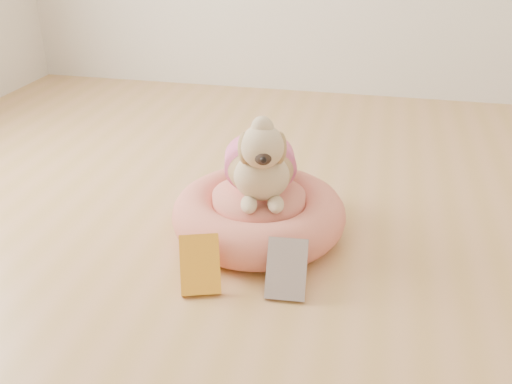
% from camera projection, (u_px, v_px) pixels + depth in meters
% --- Properties ---
extents(floor, '(4.50, 4.50, 0.00)m').
position_uv_depth(floor, '(218.00, 273.00, 2.00)').
color(floor, tan).
rests_on(floor, ground).
extents(pet_bed, '(0.67, 0.67, 0.17)m').
position_uv_depth(pet_bed, '(259.00, 214.00, 2.21)').
color(pet_bed, '#D56D53').
rests_on(pet_bed, floor).
extents(dog, '(0.44, 0.55, 0.35)m').
position_uv_depth(dog, '(261.00, 148.00, 2.11)').
color(dog, olive).
rests_on(dog, pet_bed).
extents(book_yellow, '(0.17, 0.17, 0.18)m').
position_uv_depth(book_yellow, '(200.00, 264.00, 1.89)').
color(book_yellow, yellow).
rests_on(book_yellow, floor).
extents(book_white, '(0.14, 0.14, 0.18)m').
position_uv_depth(book_white, '(287.00, 269.00, 1.87)').
color(book_white, white).
rests_on(book_white, floor).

